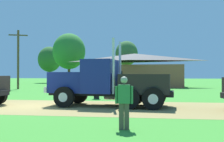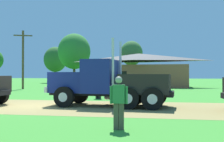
{
  "view_description": "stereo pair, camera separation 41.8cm",
  "coord_description": "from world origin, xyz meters",
  "views": [
    {
      "loc": [
        6.96,
        -14.92,
        1.81
      ],
      "look_at": [
        4.7,
        0.52,
        1.99
      ],
      "focal_mm": 44.64,
      "sensor_mm": 36.0,
      "label": 1
    },
    {
      "loc": [
        7.37,
        -14.85,
        1.81
      ],
      "look_at": [
        4.7,
        0.52,
        1.99
      ],
      "focal_mm": 44.64,
      "sensor_mm": 36.0,
      "label": 2
    }
  ],
  "objects": [
    {
      "name": "ground_plane",
      "position": [
        0.0,
        0.0,
        0.0
      ],
      "size": [
        200.0,
        200.0,
        0.0
      ],
      "primitive_type": "plane",
      "color": "#3B8B2E"
    },
    {
      "name": "dirt_track",
      "position": [
        0.0,
        0.0,
        0.0
      ],
      "size": [
        120.0,
        6.79,
        0.01
      ],
      "primitive_type": "cube",
      "color": "olive",
      "rests_on": "ground_plane"
    },
    {
      "name": "truck_foreground_white",
      "position": [
        4.52,
        0.59,
        1.28
      ],
      "size": [
        7.15,
        3.06,
        3.74
      ],
      "color": "black",
      "rests_on": "ground_plane"
    },
    {
      "name": "visitor_standing_near",
      "position": [
        6.03,
        -5.84,
        0.93
      ],
      "size": [
        0.59,
        0.29,
        1.74
      ],
      "color": "#33723F",
      "rests_on": "ground_plane"
    },
    {
      "name": "visitor_far_side",
      "position": [
        2.89,
        5.11,
        0.93
      ],
      "size": [
        0.66,
        0.41,
        1.69
      ],
      "color": "#33723F",
      "rests_on": "ground_plane"
    },
    {
      "name": "shed_building",
      "position": [
        4.37,
        24.82,
        2.29
      ],
      "size": [
        14.92,
        7.3,
        4.75
      ],
      "color": "#94503C",
      "rests_on": "ground_plane"
    },
    {
      "name": "utility_pole_near",
      "position": [
        -9.09,
        16.6,
        3.8
      ],
      "size": [
        2.08,
        0.99,
        7.11
      ],
      "color": "brown",
      "rests_on": "ground_plane"
    },
    {
      "name": "tree_mid",
      "position": [
        -14.24,
        40.34,
        4.87
      ],
      "size": [
        4.78,
        4.78,
        7.51
      ],
      "color": "#513823",
      "rests_on": "ground_plane"
    },
    {
      "name": "tree_right",
      "position": [
        -7.26,
        31.29,
        5.72
      ],
      "size": [
        5.59,
        5.59,
        8.81
      ],
      "color": "#513823",
      "rests_on": "ground_plane"
    },
    {
      "name": "tree_far_right",
      "position": [
        2.77,
        30.11,
        5.15
      ],
      "size": [
        3.64,
        3.64,
        7.2
      ],
      "color": "#513823",
      "rests_on": "ground_plane"
    }
  ]
}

